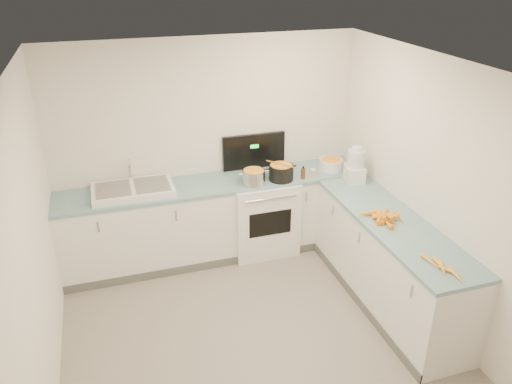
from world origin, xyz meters
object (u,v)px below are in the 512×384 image
object	(u,v)px
sink	(133,190)
steel_pot	(254,178)
spice_jar	(313,174)
stove	(261,212)
extract_bottle	(303,173)
black_pot	(281,173)
food_processor	(355,166)
mixing_bowl	(331,164)

from	to	relation	value
sink	steel_pot	distance (m)	1.32
sink	spice_jar	world-z (taller)	sink
stove	spice_jar	distance (m)	0.78
sink	steel_pot	world-z (taller)	sink
steel_pot	extract_bottle	world-z (taller)	steel_pot
extract_bottle	black_pot	bearing A→B (deg)	169.53
steel_pot	black_pot	world-z (taller)	black_pot
extract_bottle	sink	bearing A→B (deg)	173.76
extract_bottle	food_processor	distance (m)	0.59
extract_bottle	spice_jar	size ratio (longest dim) A/B	1.51
black_pot	spice_jar	size ratio (longest dim) A/B	3.32
sink	black_pot	distance (m)	1.65
steel_pot	stove	bearing A→B (deg)	49.18
steel_pot	mixing_bowl	world-z (taller)	steel_pot
sink	food_processor	bearing A→B (deg)	-10.24
steel_pot	spice_jar	size ratio (longest dim) A/B	3.06
steel_pot	food_processor	size ratio (longest dim) A/B	0.63
stove	food_processor	size ratio (longest dim) A/B	3.33
black_pot	mixing_bowl	distance (m)	0.68
stove	extract_bottle	xyz separation A→B (m)	(0.44, -0.19, 0.53)
food_processor	spice_jar	bearing A→B (deg)	150.51
mixing_bowl	extract_bottle	world-z (taller)	mixing_bowl
spice_jar	black_pot	bearing A→B (deg)	172.75
mixing_bowl	spice_jar	bearing A→B (deg)	-152.40
sink	food_processor	distance (m)	2.46
black_pot	extract_bottle	size ratio (longest dim) A/B	2.21
black_pot	food_processor	size ratio (longest dim) A/B	0.68
black_pot	extract_bottle	xyz separation A→B (m)	(0.25, -0.05, -0.02)
stove	sink	distance (m)	1.54
stove	extract_bottle	size ratio (longest dim) A/B	10.77
extract_bottle	food_processor	xyz separation A→B (m)	(0.53, -0.23, 0.11)
stove	black_pot	xyz separation A→B (m)	(0.19, -0.14, 0.55)
sink	black_pot	world-z (taller)	sink
stove	steel_pot	bearing A→B (deg)	-130.82
mixing_bowl	food_processor	size ratio (longest dim) A/B	0.68
spice_jar	stove	bearing A→B (deg)	161.17
extract_bottle	spice_jar	distance (m)	0.13
steel_pot	spice_jar	xyz separation A→B (m)	(0.71, -0.03, -0.03)
mixing_bowl	sink	bearing A→B (deg)	178.65
sink	steel_pot	bearing A→B (deg)	-7.94
steel_pot	mixing_bowl	distance (m)	1.01
black_pot	stove	bearing A→B (deg)	142.57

